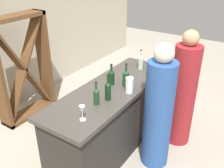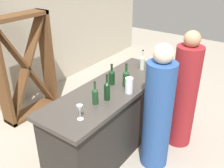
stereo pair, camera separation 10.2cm
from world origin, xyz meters
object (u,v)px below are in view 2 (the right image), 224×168
Objects in this scene: wine_bottle_rightmost_clear_pale at (142,62)px; wine_glass_near_center at (80,109)px; wine_glass_near_left at (163,62)px; person_center_guest at (158,113)px; water_pitcher at (129,85)px; person_left_guest at (184,95)px; wine_glass_near_right at (142,60)px; wine_bottle_center_dark_green at (112,77)px; wine_bottle_second_left_dark_green at (107,90)px; wine_rack at (26,67)px; wine_bottle_leftmost_olive_green at (95,95)px; wine_bottle_second_right_olive_green at (126,78)px.

wine_glass_near_center is at bearing -175.30° from wine_bottle_rightmost_clear_pale.
person_center_guest reaches higher than wine_glass_near_left.
wine_glass_near_left is 0.91m from water_pitcher.
person_left_guest reaches higher than person_center_guest.
wine_glass_near_right is 0.09× the size of person_center_guest.
wine_glass_near_center is at bearing -166.23° from wine_bottle_center_dark_green.
wine_bottle_second_left_dark_green is 0.20× the size of person_center_guest.
wine_glass_near_left is at bearing -3.43° from wine_glass_near_center.
wine_rack is at bearing 83.25° from wine_bottle_second_left_dark_green.
person_center_guest is at bearing -86.01° from wine_rack.
wine_glass_near_left is at bearing 0.14° from water_pitcher.
wine_bottle_second_left_dark_green reaches higher than wine_bottle_rightmost_clear_pale.
wine_bottle_second_left_dark_green is (-0.21, -1.77, 0.24)m from wine_rack.
wine_bottle_center_dark_green is at bearing -1.54° from person_center_guest.
person_center_guest is (0.52, -0.53, -0.31)m from wine_bottle_leftmost_olive_green.
wine_glass_near_center is at bearing 69.03° from person_left_guest.
wine_glass_near_left is 0.09× the size of person_center_guest.
wine_bottle_rightmost_clear_pale is (1.14, 0.05, 0.01)m from wine_bottle_leftmost_olive_green.
wine_glass_near_right is at bearing 29.59° from wine_bottle_rightmost_clear_pale.
wine_bottle_center_dark_green is at bearing 13.77° from wine_glass_near_center.
wine_bottle_leftmost_olive_green is 0.99× the size of wine_bottle_center_dark_green.
person_center_guest reaches higher than wine_bottle_second_right_olive_green.
wine_bottle_rightmost_clear_pale is 1.52× the size of water_pitcher.
wine_glass_near_right is 0.77× the size of water_pitcher.
wine_bottle_second_right_olive_green is 2.02× the size of wine_glass_near_right.
wine_glass_near_center is at bearing -110.89° from wine_rack.
person_left_guest is at bearing -51.13° from wine_bottle_center_dark_green.
wine_bottle_leftmost_olive_green is 1.14m from wine_bottle_rightmost_clear_pale.
wine_rack reaches higher than wine_glass_near_center.
wine_glass_near_right is 0.98m from person_center_guest.
wine_bottle_second_left_dark_green is 0.68m from person_center_guest.
wine_rack is at bearing 94.97° from wine_bottle_center_dark_green.
wine_bottle_leftmost_olive_green is at bearing 175.56° from wine_bottle_second_right_olive_green.
wine_bottle_leftmost_olive_green is at bearing -101.80° from wine_rack.
wine_bottle_rightmost_clear_pale reaches higher than wine_bottle_center_dark_green.
wine_bottle_second_right_olive_green is at bearing -168.00° from wine_glass_near_right.
person_left_guest is 1.01× the size of person_center_guest.
wine_bottle_second_right_olive_green is 2.09× the size of wine_glass_near_left.
wine_rack is at bearing 78.20° from wine_bottle_leftmost_olive_green.
wine_bottle_leftmost_olive_green is 0.46m from water_pitcher.
wine_rack is at bearing 117.65° from wine_glass_near_right.
wine_glass_near_center is at bearing 172.30° from water_pitcher.
wine_glass_near_center is at bearing 176.57° from wine_glass_near_left.
wine_glass_near_left is at bearing -69.48° from person_center_guest.
water_pitcher is at bearing -179.86° from wine_glass_near_left.
wine_bottle_second_right_olive_green is at bearing 45.01° from water_pitcher.
wine_glass_near_right is (0.08, 0.04, -0.01)m from wine_bottle_rightmost_clear_pale.
wine_bottle_center_dark_green is 0.91× the size of wine_bottle_second_right_olive_green.
wine_bottle_center_dark_green is at bearing 160.40° from wine_glass_near_left.
wine_bottle_leftmost_olive_green is 1.88× the size of wine_glass_near_left.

